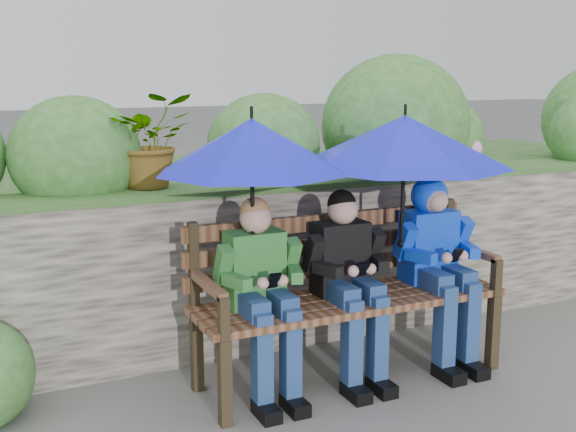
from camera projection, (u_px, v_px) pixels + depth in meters
name	position (u px, v px, depth m)	size (l,w,h in m)	color
ground	(296.00, 391.00, 3.91)	(60.00, 60.00, 0.00)	#57574D
garden_backdrop	(200.00, 221.00, 5.20)	(8.00, 2.88, 1.86)	#464339
park_bench	(344.00, 285.00, 4.03)	(1.76, 0.52, 0.93)	#2F2417
boy_left	(262.00, 286.00, 3.73)	(0.45, 0.52, 1.07)	#306D2D
boy_middle	(348.00, 275.00, 3.94)	(0.45, 0.52, 1.07)	black
boy_right	(437.00, 253.00, 4.19)	(0.47, 0.57, 1.10)	#1A35BC
umbrella_left	(252.00, 146.00, 3.60)	(0.99, 0.99, 0.83)	#0F15D5
umbrella_right	(404.00, 141.00, 3.98)	(1.20, 1.20, 0.81)	#0F15D5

